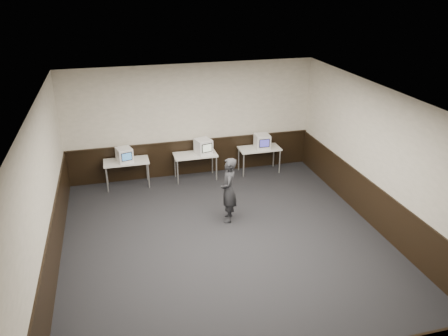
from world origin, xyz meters
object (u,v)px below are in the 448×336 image
object	(u,v)px
emac_right	(262,141)
desk_right	(259,150)
emac_center	(203,146)
person	(229,190)
desk_left	(126,163)
desk_center	(195,156)
emac_left	(124,155)

from	to	relation	value
emac_right	desk_right	bearing A→B (deg)	159.26
emac_center	person	distance (m)	2.48
desk_left	emac_center	distance (m)	2.16
emac_center	desk_center	bearing A→B (deg)	167.50
emac_right	person	size ratio (longest dim) A/B	0.29
desk_left	emac_left	bearing A→B (deg)	-127.38
desk_left	desk_center	size ratio (longest dim) A/B	1.00
emac_center	emac_right	world-z (taller)	emac_center
person	emac_center	bearing A→B (deg)	-162.61
desk_left	person	world-z (taller)	person
desk_right	emac_left	size ratio (longest dim) A/B	2.44
emac_center	emac_right	bearing A→B (deg)	-16.90
emac_left	desk_right	bearing A→B (deg)	-14.48
emac_right	person	world-z (taller)	person
emac_left	emac_center	distance (m)	2.17
desk_left	desk_right	size ratio (longest dim) A/B	1.00
person	emac_right	bearing A→B (deg)	161.63
desk_left	person	size ratio (longest dim) A/B	0.76
person	desk_left	bearing A→B (deg)	-122.17
desk_left	emac_center	world-z (taller)	emac_center
desk_center	emac_right	bearing A→B (deg)	-0.82
emac_center	desk_left	bearing A→B (deg)	164.80
desk_left	desk_center	world-z (taller)	same
desk_left	desk_right	world-z (taller)	same
desk_left	desk_center	xyz separation A→B (m)	(1.90, 0.00, 0.00)
emac_left	person	size ratio (longest dim) A/B	0.31
emac_right	person	bearing A→B (deg)	-122.33
desk_center	emac_left	world-z (taller)	emac_left
emac_left	person	distance (m)	3.30
desk_right	emac_right	size ratio (longest dim) A/B	2.62
emac_left	emac_right	world-z (taller)	emac_right
emac_left	emac_center	xyz separation A→B (m)	(2.17, 0.05, 0.01)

